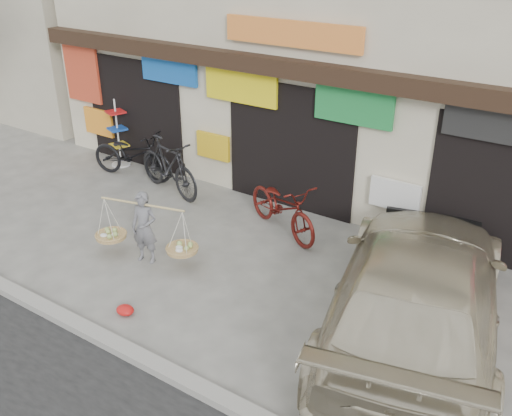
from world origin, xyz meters
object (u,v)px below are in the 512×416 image
Objects in this scene: street_vendor at (145,231)px; suv at (417,291)px; bike_2 at (283,207)px; bike_0 at (132,155)px; bike_1 at (168,166)px; display_rack at (118,139)px.

suv reaches higher than street_vendor.
street_vendor is 2.76m from bike_2.
bike_2 is 0.35× the size of suv.
street_vendor reaches higher than bike_0.
bike_1 is at bearing 111.19° from bike_2.
display_rack is (-8.64, 2.50, -0.13)m from suv.
suv is at bearing -113.89° from bike_0.
bike_2 is at bearing -8.05° from display_rack.
bike_1 is at bearing -106.70° from bike_0.
bike_2 is 1.24× the size of display_rack.
bike_1 is at bearing -29.66° from suv.
bike_0 is 8.08m from suv.
bike_0 is (-2.97, 2.68, -0.03)m from street_vendor.
display_rack is (-5.33, 0.75, 0.14)m from bike_2.
street_vendor is 0.91× the size of bike_1.
bike_0 is 1.34m from bike_1.
bike_0 is 0.94m from display_rack.
display_rack is (-2.18, 0.57, 0.04)m from bike_1.
bike_2 is 5.38m from display_rack.
suv is 3.53× the size of display_rack.
bike_2 is at bearing -40.82° from suv.
bike_0 is at bearing 109.80° from bike_2.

